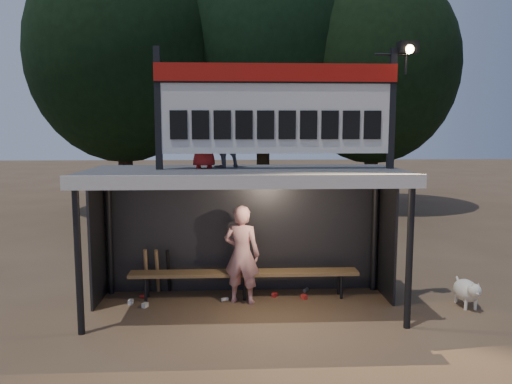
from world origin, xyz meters
TOP-DOWN VIEW (x-y plane):
  - ground at (0.00, 0.00)m, footprint 80.00×80.00m
  - player at (-0.04, 0.32)m, footprint 0.71×0.56m
  - child_a at (-0.35, 0.34)m, footprint 0.66×0.62m
  - child_b at (-0.66, 0.23)m, footprint 0.49×0.33m
  - dugout_shelter at (0.00, 0.24)m, footprint 5.10×2.08m
  - scoreboard_assembly at (0.56, -0.01)m, footprint 4.10×0.27m
  - bench at (0.00, 0.55)m, footprint 4.00×0.35m
  - tree_left at (-4.00, 10.00)m, footprint 6.46×6.46m
  - tree_mid at (1.00, 11.50)m, footprint 7.22×7.22m
  - tree_right at (5.00, 10.50)m, footprint 6.08×6.08m
  - dog at (3.71, -0.07)m, footprint 0.36×0.81m
  - bats at (-1.55, 0.82)m, footprint 0.48×0.32m
  - litter at (-0.43, 0.46)m, footprint 3.17×0.80m

SIDE VIEW (x-z plane):
  - ground at x=0.00m, z-range 0.00..0.00m
  - litter at x=-0.43m, z-range 0.00..0.08m
  - dog at x=3.71m, z-range 0.03..0.53m
  - bats at x=-1.55m, z-range 0.01..0.85m
  - bench at x=0.00m, z-range 0.19..0.67m
  - player at x=-0.04m, z-range 0.00..1.69m
  - dugout_shelter at x=0.00m, z-range 0.69..3.01m
  - child_b at x=-0.66m, z-range 2.32..3.29m
  - child_a at x=-0.35m, z-range 2.32..3.41m
  - scoreboard_assembly at x=0.56m, z-range 2.33..4.32m
  - tree_right at x=5.00m, z-range 0.83..9.55m
  - tree_left at x=-4.00m, z-range 0.88..10.15m
  - tree_mid at x=1.00m, z-range 0.99..11.34m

